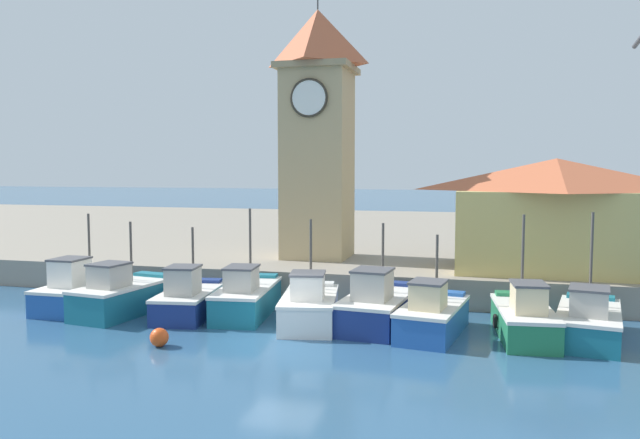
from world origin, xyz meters
TOP-DOWN VIEW (x-y plane):
  - ground_plane at (0.00, 0.00)m, footprint 300.00×300.00m
  - quay_wharf at (0.00, 26.34)m, footprint 120.00×40.00m
  - fishing_boat_far_left at (-9.83, 2.93)m, footprint 2.09×4.58m
  - fishing_boat_left_outer at (-7.57, 2.41)m, footprint 2.61×4.65m
  - fishing_boat_left_inner at (-4.82, 2.77)m, footprint 2.45×4.45m
  - fishing_boat_mid_left at (-2.65, 3.49)m, footprint 2.39×4.92m
  - fishing_boat_center at (0.19, 2.64)m, footprint 2.72×4.62m
  - fishing_boat_mid_right at (2.71, 3.09)m, footprint 2.62×5.02m
  - fishing_boat_right_inner at (4.77, 2.36)m, footprint 2.49×4.50m
  - fishing_boat_right_outer at (7.88, 2.75)m, footprint 2.20×4.69m
  - fishing_boat_far_right at (10.01, 3.00)m, footprint 2.78×4.90m
  - clock_tower at (-1.71, 11.21)m, footprint 3.70×3.70m
  - warehouse_right at (9.57, 9.67)m, footprint 8.87×5.51m
  - mooring_buoy at (-3.85, -1.36)m, footprint 0.62×0.62m

SIDE VIEW (x-z plane):
  - ground_plane at x=0.00m, z-range 0.00..0.00m
  - mooring_buoy at x=-3.85m, z-range 0.00..0.62m
  - quay_wharf at x=0.00m, z-range 0.00..1.31m
  - fishing_boat_far_right at x=10.01m, z-range -1.50..2.86m
  - fishing_boat_left_inner at x=-4.82m, z-range -1.05..2.45m
  - fishing_boat_right_inner at x=4.77m, z-range -1.05..2.46m
  - fishing_boat_right_outer at x=7.88m, z-range -1.42..2.83m
  - fishing_boat_center at x=0.19m, z-range -1.24..2.70m
  - fishing_boat_far_left at x=-9.83m, z-range -1.24..2.71m
  - fishing_boat_mid_left at x=-2.65m, z-range -1.39..2.86m
  - fishing_boat_mid_right at x=2.71m, z-range -1.14..2.67m
  - fishing_boat_left_outer at x=-7.57m, z-range -1.08..2.62m
  - warehouse_right at x=9.57m, z-range 1.37..6.37m
  - clock_tower at x=-1.71m, z-range 0.88..14.95m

